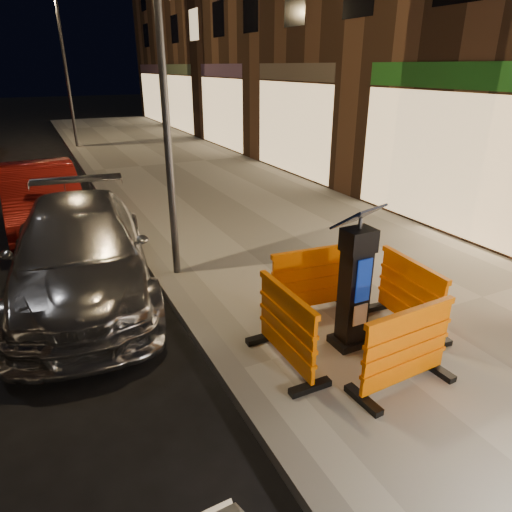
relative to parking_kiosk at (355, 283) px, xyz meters
name	(u,v)px	position (x,y,z in m)	size (l,w,h in m)	color
ground_plane	(233,382)	(-1.59, 0.13, -1.03)	(120.00, 120.00, 0.00)	black
sidewalk	(422,319)	(1.41, 0.13, -0.95)	(6.00, 60.00, 0.15)	gray
kerb	(233,376)	(-1.59, 0.13, -0.95)	(0.30, 60.00, 0.15)	slate
parking_kiosk	(355,283)	(0.00, 0.00, 0.00)	(0.55, 0.55, 1.76)	black
barrier_front	(406,349)	(0.00, -0.95, -0.39)	(1.26, 0.52, 0.98)	#FF6F00
barrier_back	(311,281)	(0.00, 0.95, -0.39)	(1.26, 0.52, 0.98)	#FF6F00
barrier_kerbside	(286,328)	(-0.95, 0.00, -0.39)	(1.26, 0.52, 0.98)	#FF6F00
barrier_bldgside	(410,295)	(0.95, 0.00, -0.39)	(1.26, 0.52, 0.98)	#FF6F00
car_silver	(87,293)	(-2.84, 3.31, -1.03)	(2.07, 5.09, 1.48)	#A0A0A4
car_red	(47,229)	(-3.24, 7.05, -1.03)	(1.55, 4.45, 1.47)	maroon
street_lamp_mid	(164,89)	(-1.34, 3.13, 2.12)	(0.12, 0.12, 6.00)	#3F3F44
street_lamp_far	(67,74)	(-1.34, 18.13, 2.12)	(0.12, 0.12, 6.00)	#3F3F44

